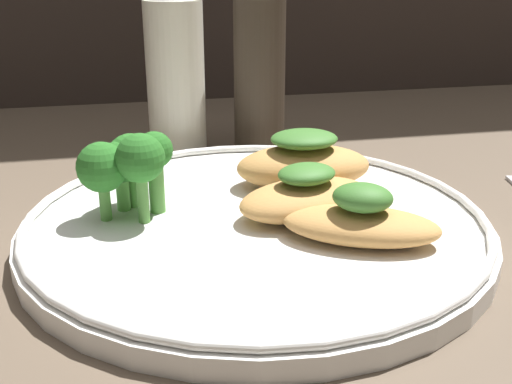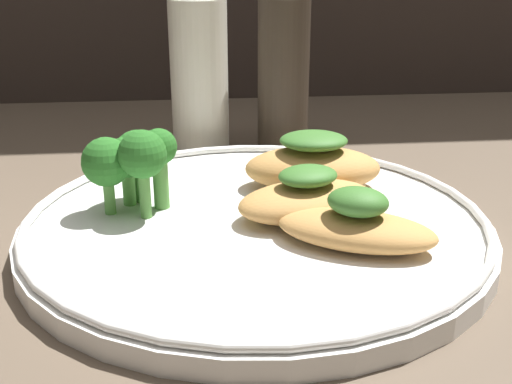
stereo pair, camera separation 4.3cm
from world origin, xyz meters
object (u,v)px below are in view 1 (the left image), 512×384
Objects in this scene: plate at (256,225)px; pepper_grinder at (259,67)px; broccoli_bunch at (127,162)px; sauce_bottle at (175,66)px.

pepper_grinder is at bearing 77.22° from plate.
sauce_bottle is (4.97, 18.04, 3.10)cm from broccoli_bunch.
sauce_bottle is at bearing 98.94° from plate.
plate is 9.62cm from broccoli_bunch.
plate is 22.35cm from pepper_grinder.
sauce_bottle is 7.98cm from pepper_grinder.
sauce_bottle is at bearing 180.00° from pepper_grinder.
sauce_bottle is 1.00× the size of pepper_grinder.
broccoli_bunch is at bearing -105.40° from sauce_bottle.
plate is at bearing -102.78° from pepper_grinder.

